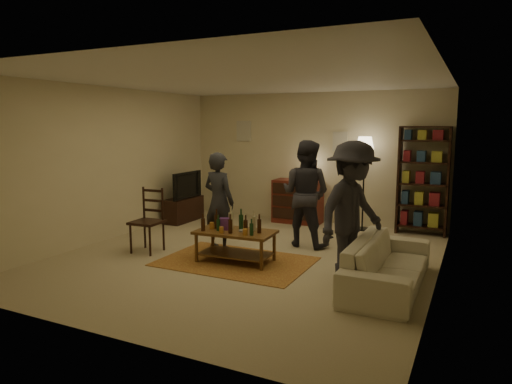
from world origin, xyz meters
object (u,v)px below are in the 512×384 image
Objects in this scene: dining_chair at (149,217)px; person_right at (306,194)px; dresser at (298,200)px; floor_lamp at (365,151)px; person_by_sofa at (352,211)px; bookshelf at (423,179)px; coffee_table at (235,235)px; person_left at (219,201)px; sofa at (388,264)px; tv_stand at (183,203)px.

person_right is (2.15, 1.43, 0.34)m from dining_chair.
dresser is at bearing 62.80° from dining_chair.
floor_lamp is (1.37, -0.06, 1.07)m from dresser.
bookshelf is at bearing 12.16° from person_by_sofa.
dining_chair is 4.99m from bookshelf.
person_right is at bearing 65.46° from coffee_table.
floor_lamp is at bearing -2.65° from dresser.
dresser is at bearing -88.73° from person_left.
person_right is at bearing 30.54° from dining_chair.
dining_chair reaches higher than coffee_table.
person_left is 0.87× the size of person_by_sofa.
sofa is at bearing -71.49° from floor_lamp.
dresser is (-0.15, 3.02, 0.06)m from coffee_table.
dining_chair is (-1.54, -0.08, 0.14)m from coffee_table.
person_left is at bearing 138.20° from coffee_table.
person_left reaches higher than coffee_table.
bookshelf is (2.29, 3.09, 0.62)m from coffee_table.
person_right is at bearing 62.39° from person_by_sofa.
person_by_sofa reaches higher than person_left.
dresser is at bearing -178.43° from bookshelf.
person_by_sofa reaches higher than sofa.
floor_lamp is 0.87× the size of sofa.
coffee_table is 1.14× the size of dining_chair.
dining_chair is at bearing -114.16° from dresser.
dining_chair is at bearing 113.82° from person_by_sofa.
sofa is 2.26m from person_right.
floor_lamp is (3.62, 0.85, 1.16)m from tv_stand.
coffee_table is 0.59× the size of bookshelf.
person_by_sofa reaches higher than dining_chair.
sofa is at bearing -25.34° from tv_stand.
person_by_sofa is (3.28, 0.09, 0.36)m from dining_chair.
tv_stand is 2.46m from person_left.
coffee_table is 3.39m from floor_lamp.
person_by_sofa is (1.75, 0.01, 0.50)m from coffee_table.
bookshelf is at bearing -127.14° from person_left.
person_left is (-2.82, 0.60, 0.50)m from sofa.
dresser reaches higher than tv_stand.
tv_stand is 0.78× the size of dresser.
person_by_sofa is at bearing -57.80° from dresser.
dining_chair is at bearing -177.15° from coffee_table.
coffee_table is 1.82m from person_by_sofa.
sofa is (3.78, -0.02, -0.25)m from dining_chair.
coffee_table is 0.75× the size of person_left.
tv_stand reaches higher than dining_chair.
dining_chair is 2.35m from tv_stand.
bookshelf reaches higher than person_right.
person_by_sofa reaches higher than floor_lamp.
dresser is 0.65× the size of sofa.
tv_stand is at bearing -166.80° from floor_lamp.
coffee_table is 0.65× the size of person_by_sofa.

